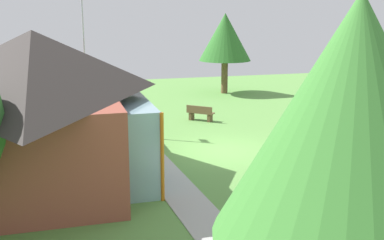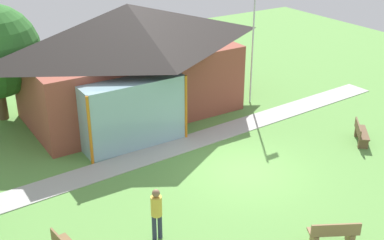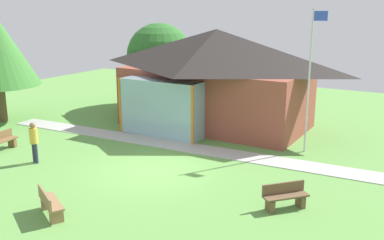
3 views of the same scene
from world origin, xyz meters
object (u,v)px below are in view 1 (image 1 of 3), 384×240
at_px(flagpole, 85,62).
at_px(bench_mid_left, 355,205).
at_px(bench_mid_right, 200,114).
at_px(visitor_strolling_lawn, 320,157).
at_px(tree_west_hedge, 353,120).
at_px(tree_far_east, 225,37).
at_px(pavilion, 41,102).
at_px(bench_front_center, 331,136).

distance_m(flagpole, bench_mid_left, 14.09).
height_order(bench_mid_right, visitor_strolling_lawn, visitor_strolling_lawn).
bearing_deg(tree_west_hedge, tree_far_east, -15.16).
bearing_deg(pavilion, bench_mid_left, -126.01).
distance_m(bench_mid_left, tree_west_hedge, 6.77).
relative_size(bench_front_center, bench_mid_left, 0.99).
relative_size(bench_mid_right, tree_west_hedge, 0.23).
xyz_separation_m(flagpole, bench_mid_left, (-11.98, -6.76, -3.06)).
bearing_deg(visitor_strolling_lawn, tree_far_east, -177.80).
xyz_separation_m(bench_mid_right, tree_far_east, (8.02, -4.23, 3.57)).
xyz_separation_m(pavilion, bench_mid_right, (6.79, -7.93, -2.32)).
distance_m(flagpole, tree_west_hedge, 16.82).
bearing_deg(bench_mid_right, tree_west_hedge, -56.89).
bearing_deg(bench_mid_left, visitor_strolling_lawn, 74.91).
bearing_deg(bench_front_center, tree_far_east, 28.49).
bearing_deg(flagpole, bench_front_center, -116.17).
bearing_deg(bench_mid_right, visitor_strolling_lawn, -42.09).
bearing_deg(pavilion, bench_front_center, -86.92).
relative_size(bench_mid_right, tree_far_east, 0.25).
xyz_separation_m(bench_mid_right, visitor_strolling_lawn, (-10.42, -1.10, 0.62)).
bearing_deg(bench_mid_left, tree_west_hedge, -134.25).
height_order(flagpole, bench_mid_right, flagpole).
xyz_separation_m(pavilion, flagpole, (5.69, -1.89, 0.74)).
bearing_deg(bench_mid_left, bench_mid_right, 86.25).
relative_size(pavilion, bench_front_center, 6.91).
bearing_deg(bench_mid_left, flagpole, 112.54).
xyz_separation_m(flagpole, bench_mid_right, (1.10, -6.04, -3.06)).
height_order(visitor_strolling_lawn, tree_far_east, tree_far_east).
xyz_separation_m(pavilion, tree_far_east, (14.80, -12.16, 1.26)).
bearing_deg(bench_mid_left, bench_front_center, 56.45).
distance_m(bench_front_center, visitor_strolling_lawn, 5.33).
bearing_deg(flagpole, tree_far_east, -48.41).
distance_m(flagpole, visitor_strolling_lawn, 12.00).
relative_size(visitor_strolling_lawn, tree_far_east, 0.31).
relative_size(flagpole, bench_mid_left, 4.10).
bearing_deg(bench_mid_left, pavilion, 137.07).
relative_size(pavilion, bench_mid_right, 7.49).
xyz_separation_m(pavilion, visitor_strolling_lawn, (-3.64, -9.03, -1.70)).
relative_size(pavilion, tree_west_hedge, 1.70).
xyz_separation_m(bench_mid_right, tree_west_hedge, (-17.57, 2.71, 3.73)).
xyz_separation_m(bench_mid_right, bench_mid_left, (-13.08, -0.72, 0.00)).
bearing_deg(bench_mid_right, bench_front_center, -13.69).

